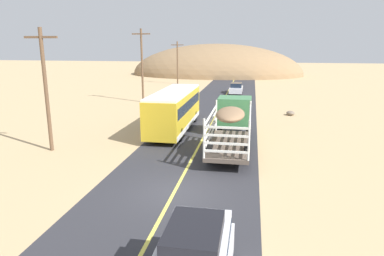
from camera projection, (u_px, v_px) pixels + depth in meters
ground_plane at (174, 192)px, 16.38m from camera, size 240.00×240.00×0.00m
road_surface at (174, 192)px, 16.38m from camera, size 8.00×120.00×0.02m
road_centre_line at (174, 192)px, 16.38m from camera, size 0.16×117.60×0.00m
livestock_truck at (233, 118)px, 24.34m from camera, size 2.53×9.70×3.02m
bus at (175, 109)px, 27.73m from camera, size 2.54×10.00×3.21m
car_far at (236, 88)px, 48.90m from camera, size 1.80×4.40×1.46m
power_pole_near at (46, 87)px, 21.83m from camera, size 2.20×0.24×7.88m
power_pole_mid at (142, 64)px, 40.67m from camera, size 2.20×0.24×8.60m
power_pole_far at (177, 61)px, 59.76m from camera, size 2.20×0.24×7.29m
boulder_near_shoulder at (291, 113)px, 33.96m from camera, size 0.80×0.89×0.44m
distant_hill at (216, 75)px, 78.88m from camera, size 38.67×24.76×13.84m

